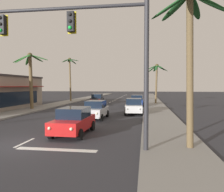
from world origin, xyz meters
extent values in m
plane|color=#2D2D33|center=(0.00, 0.00, 0.00)|extent=(220.00, 220.00, 0.00)
cube|color=gray|center=(7.80, 20.00, 0.07)|extent=(3.20, 110.00, 0.14)
cube|color=gray|center=(-7.80, 20.00, 0.07)|extent=(3.20, 110.00, 0.14)
cube|color=silver|center=(0.00, 0.41, 0.00)|extent=(0.16, 2.00, 0.01)
cube|color=silver|center=(0.00, 4.10, 0.00)|extent=(0.16, 2.00, 0.01)
cube|color=silver|center=(0.00, 7.78, 0.00)|extent=(0.16, 2.00, 0.01)
cube|color=silver|center=(0.00, 11.46, 0.00)|extent=(0.16, 2.00, 0.01)
cube|color=silver|center=(0.00, 15.14, 0.00)|extent=(0.16, 2.00, 0.01)
cube|color=silver|center=(0.00, 18.83, 0.00)|extent=(0.16, 2.00, 0.01)
cube|color=silver|center=(0.00, 22.51, 0.00)|extent=(0.16, 2.00, 0.01)
cube|color=silver|center=(0.00, 26.19, 0.00)|extent=(0.16, 2.00, 0.01)
cube|color=silver|center=(0.00, 29.88, 0.00)|extent=(0.16, 2.00, 0.01)
cube|color=silver|center=(0.00, 33.56, 0.00)|extent=(0.16, 2.00, 0.01)
cube|color=silver|center=(0.00, 37.24, 0.00)|extent=(0.16, 2.00, 0.01)
cube|color=silver|center=(0.00, 40.92, 0.00)|extent=(0.16, 2.00, 0.01)
cube|color=silver|center=(0.00, 44.61, 0.00)|extent=(0.16, 2.00, 0.01)
cube|color=silver|center=(0.00, 48.29, 0.00)|extent=(0.16, 2.00, 0.01)
cube|color=silver|center=(0.00, 51.97, 0.00)|extent=(0.16, 2.00, 0.01)
cube|color=silver|center=(0.00, 55.65, 0.00)|extent=(0.16, 2.00, 0.01)
cube|color=silver|center=(0.00, 59.34, 0.00)|extent=(0.16, 2.00, 0.01)
cube|color=silver|center=(0.00, 63.02, 0.00)|extent=(0.16, 2.00, 0.01)
cube|color=silver|center=(0.00, 66.70, 0.00)|extent=(0.16, 2.00, 0.01)
cube|color=silver|center=(2.20, -0.60, 0.00)|extent=(4.00, 0.44, 0.01)
cylinder|color=#2D2D33|center=(6.45, -0.47, 3.56)|extent=(0.22, 0.22, 7.12)
cylinder|color=#2D2D33|center=(1.19, -0.47, 6.69)|extent=(10.51, 0.16, 0.16)
cube|color=black|center=(2.94, -0.49, 6.05)|extent=(0.32, 0.26, 0.92)
sphere|color=black|center=(2.94, -0.63, 6.35)|extent=(0.17, 0.17, 0.17)
sphere|color=black|center=(2.94, -0.63, 6.05)|extent=(0.17, 0.17, 0.17)
sphere|color=#1EE54C|center=(2.94, -0.63, 5.75)|extent=(0.17, 0.17, 0.17)
cube|color=yellow|center=(2.94, -0.33, 6.05)|extent=(0.42, 0.03, 1.04)
cube|color=black|center=(-0.56, -0.49, 6.05)|extent=(0.32, 0.26, 0.92)
sphere|color=black|center=(-0.56, -0.63, 6.35)|extent=(0.17, 0.17, 0.17)
sphere|color=black|center=(-0.56, -0.63, 6.05)|extent=(0.17, 0.17, 0.17)
sphere|color=#1EE54C|center=(-0.56, -0.63, 5.75)|extent=(0.17, 0.17, 0.17)
cube|color=yellow|center=(-0.56, -0.33, 6.05)|extent=(0.42, 0.03, 1.04)
cube|color=red|center=(1.94, 2.85, 0.68)|extent=(1.84, 4.33, 0.72)
cube|color=black|center=(1.94, 3.00, 1.36)|extent=(1.64, 2.23, 0.64)
cylinder|color=black|center=(2.77, 1.42, 0.32)|extent=(0.23, 0.64, 0.64)
cylinder|color=black|center=(1.05, 1.45, 0.32)|extent=(0.23, 0.64, 0.64)
cylinder|color=black|center=(2.82, 4.25, 0.32)|extent=(0.23, 0.64, 0.64)
cylinder|color=black|center=(1.10, 4.29, 0.32)|extent=(0.23, 0.64, 0.64)
sphere|color=#F9EFC6|center=(2.51, 0.67, 0.76)|extent=(0.18, 0.18, 0.18)
sphere|color=#F9EFC6|center=(1.28, 0.69, 0.76)|extent=(0.18, 0.18, 0.18)
cube|color=red|center=(2.64, 5.00, 0.78)|extent=(0.24, 0.06, 0.20)
cube|color=red|center=(1.32, 5.02, 0.78)|extent=(0.24, 0.06, 0.20)
cube|color=silver|center=(1.85, 9.59, 0.68)|extent=(1.82, 4.32, 0.72)
cube|color=black|center=(1.85, 9.74, 1.36)|extent=(1.63, 2.22, 0.64)
cylinder|color=black|center=(2.69, 8.16, 0.32)|extent=(0.23, 0.64, 0.64)
cylinder|color=black|center=(0.97, 8.19, 0.32)|extent=(0.23, 0.64, 0.64)
cylinder|color=black|center=(2.73, 11.00, 0.32)|extent=(0.23, 0.64, 0.64)
cylinder|color=black|center=(1.01, 11.02, 0.32)|extent=(0.23, 0.64, 0.64)
sphere|color=#F9EFC6|center=(2.44, 7.41, 0.76)|extent=(0.18, 0.18, 0.18)
sphere|color=#F9EFC6|center=(1.20, 7.43, 0.76)|extent=(0.18, 0.18, 0.18)
cube|color=red|center=(2.54, 11.74, 0.78)|extent=(0.24, 0.06, 0.20)
cube|color=red|center=(1.22, 11.76, 0.78)|extent=(0.24, 0.06, 0.20)
cube|color=black|center=(-1.63, 26.59, 0.68)|extent=(1.99, 4.39, 0.72)
cube|color=black|center=(-1.62, 26.44, 1.36)|extent=(1.72, 2.28, 0.64)
cylinder|color=black|center=(-2.57, 27.96, 0.32)|extent=(0.25, 0.65, 0.64)
cylinder|color=black|center=(-0.85, 28.05, 0.32)|extent=(0.25, 0.65, 0.64)
cylinder|color=black|center=(-2.41, 25.12, 0.32)|extent=(0.25, 0.65, 0.64)
cylinder|color=black|center=(-0.69, 25.22, 0.32)|extent=(0.25, 0.65, 0.64)
sphere|color=#B2B2AD|center=(-2.37, 28.72, 0.76)|extent=(0.18, 0.18, 0.18)
sphere|color=#B2B2AD|center=(-1.13, 28.79, 0.76)|extent=(0.18, 0.18, 0.18)
cube|color=red|center=(-2.17, 24.39, 0.78)|extent=(0.24, 0.07, 0.20)
cube|color=red|center=(-0.85, 24.47, 0.78)|extent=(0.24, 0.07, 0.20)
cube|color=silver|center=(5.19, 13.73, 0.68)|extent=(1.92, 4.36, 0.72)
cube|color=black|center=(5.19, 13.88, 1.36)|extent=(1.68, 2.26, 0.64)
cylinder|color=black|center=(6.11, 12.34, 0.32)|extent=(0.24, 0.65, 0.64)
cylinder|color=black|center=(4.39, 12.28, 0.32)|extent=(0.24, 0.65, 0.64)
cylinder|color=black|center=(6.00, 15.18, 0.32)|extent=(0.24, 0.65, 0.64)
cylinder|color=black|center=(4.28, 15.11, 0.32)|extent=(0.24, 0.65, 0.64)
sphere|color=#B2B2AD|center=(5.90, 11.58, 0.76)|extent=(0.18, 0.18, 0.18)
sphere|color=#B2B2AD|center=(4.66, 11.54, 0.76)|extent=(0.18, 0.18, 0.18)
cube|color=red|center=(5.77, 15.91, 0.78)|extent=(0.24, 0.07, 0.20)
cube|color=red|center=(4.45, 15.86, 0.78)|extent=(0.24, 0.07, 0.20)
cube|color=navy|center=(5.23, 22.85, 0.68)|extent=(1.87, 4.35, 0.72)
cube|color=black|center=(5.23, 23.00, 1.36)|extent=(1.66, 2.24, 0.64)
cylinder|color=black|center=(6.05, 21.40, 0.32)|extent=(0.24, 0.65, 0.64)
cylinder|color=black|center=(4.33, 21.45, 0.32)|extent=(0.24, 0.65, 0.64)
cylinder|color=black|center=(6.13, 24.24, 0.32)|extent=(0.24, 0.65, 0.64)
cylinder|color=black|center=(4.40, 24.29, 0.32)|extent=(0.24, 0.65, 0.64)
sphere|color=#B2B2AD|center=(5.79, 20.66, 0.76)|extent=(0.18, 0.18, 0.18)
sphere|color=#B2B2AD|center=(4.55, 20.69, 0.76)|extent=(0.18, 0.18, 0.18)
cube|color=red|center=(5.95, 24.99, 0.78)|extent=(0.24, 0.07, 0.20)
cube|color=red|center=(4.63, 25.02, 0.78)|extent=(0.24, 0.07, 0.20)
cylinder|color=brown|center=(-7.99, 16.11, 3.45)|extent=(0.60, 0.42, 6.91)
ellipsoid|color=#2D702D|center=(-6.90, 16.20, 6.64)|extent=(2.44, 0.58, 0.86)
ellipsoid|color=#2D702D|center=(-7.75, 17.25, 6.66)|extent=(1.06, 2.44, 0.83)
ellipsoid|color=#2D702D|center=(-8.80, 16.93, 6.42)|extent=(1.80, 1.95, 1.29)
ellipsoid|color=#2D702D|center=(-9.21, 16.03, 6.51)|extent=(2.35, 0.56, 1.12)
ellipsoid|color=#2D702D|center=(-8.53, 15.13, 6.38)|extent=(1.29, 2.19, 1.36)
ellipsoid|color=#2D702D|center=(-7.61, 14.99, 6.72)|extent=(1.31, 2.41, 0.71)
sphere|color=#4C4223|center=(-8.08, 16.11, 6.95)|extent=(0.60, 0.60, 0.60)
cylinder|color=brown|center=(-7.86, 30.91, 4.03)|extent=(0.49, 0.31, 8.07)
ellipsoid|color=#1E5123|center=(-7.12, 31.08, 7.99)|extent=(1.78, 0.74, 0.49)
ellipsoid|color=#1E5123|center=(-7.49, 31.50, 7.73)|extent=(1.30, 1.48, 0.99)
ellipsoid|color=#1E5123|center=(-8.36, 31.66, 7.98)|extent=(1.17, 1.71, 0.51)
ellipsoid|color=#1E5123|center=(-8.77, 31.06, 7.90)|extent=(1.74, 0.70, 0.67)
ellipsoid|color=#1E5123|center=(-8.27, 30.14, 7.89)|extent=(1.01, 1.72, 0.69)
ellipsoid|color=#1E5123|center=(-7.49, 30.25, 7.84)|extent=(1.29, 1.59, 0.79)
sphere|color=#4C4223|center=(-7.96, 30.91, 8.12)|extent=(0.60, 0.60, 0.60)
cylinder|color=brown|center=(8.47, 0.26, 3.61)|extent=(0.43, 0.32, 7.23)
ellipsoid|color=#1E5123|center=(9.35, 0.36, 6.87)|extent=(1.98, 0.61, 1.04)
ellipsoid|color=#1E5123|center=(8.81, 1.16, 6.98)|extent=(1.19, 2.01, 0.83)
ellipsoid|color=#1E5123|center=(7.85, 1.06, 6.95)|extent=(1.48, 1.87, 0.90)
ellipsoid|color=#1E5123|center=(7.54, 0.20, 6.76)|extent=(1.86, 0.53, 1.26)
cylinder|color=brown|center=(8.22, 27.48, 3.17)|extent=(0.45, 0.30, 6.35)
ellipsoid|color=#1E5123|center=(9.19, 27.60, 5.96)|extent=(1.90, 0.64, 1.09)
ellipsoid|color=#1E5123|center=(8.98, 28.15, 6.09)|extent=(1.69, 1.65, 0.84)
ellipsoid|color=#1E5123|center=(8.08, 28.37, 5.99)|extent=(0.84, 1.93, 1.04)
ellipsoid|color=#1E5123|center=(7.55, 27.89, 5.89)|extent=(1.75, 1.21, 1.24)
ellipsoid|color=#1E5123|center=(7.49, 26.98, 6.07)|extent=(1.87, 1.37, 0.88)
ellipsoid|color=#1E5123|center=(8.16, 26.58, 5.99)|extent=(0.68, 1.92, 1.05)
ellipsoid|color=#1E5123|center=(8.70, 26.60, 6.14)|extent=(1.19, 1.97, 0.74)
sphere|color=#4C4223|center=(8.30, 27.48, 6.40)|extent=(0.60, 0.60, 0.60)
cube|color=maroon|center=(-9.68, 14.36, 2.96)|extent=(1.00, 15.77, 0.12)
cube|color=black|center=(-10.11, 14.36, 1.40)|extent=(0.06, 14.84, 1.80)
camera|label=1|loc=(6.40, -10.77, 3.06)|focal=36.16mm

